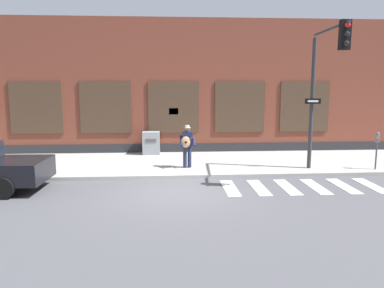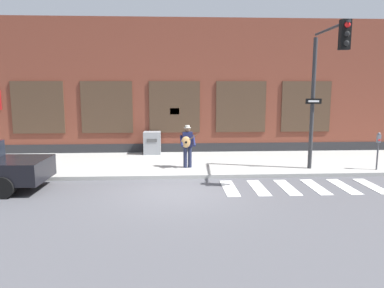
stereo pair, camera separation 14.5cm
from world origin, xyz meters
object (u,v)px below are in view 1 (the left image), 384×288
at_px(parking_meter, 377,145).
at_px(utility_box, 151,143).
at_px(busker, 187,144).
at_px(traffic_light, 324,75).

height_order(parking_meter, utility_box, parking_meter).
bearing_deg(busker, traffic_light, -18.07).
relative_size(busker, traffic_light, 0.32).
distance_m(traffic_light, parking_meter, 3.72).
height_order(busker, parking_meter, busker).
relative_size(busker, parking_meter, 1.16).
height_order(traffic_light, parking_meter, traffic_light).
distance_m(traffic_light, utility_box, 8.27).
bearing_deg(busker, parking_meter, -6.10).
relative_size(parking_meter, utility_box, 1.37).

